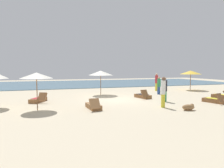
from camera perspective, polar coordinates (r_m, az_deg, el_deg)
name	(u,v)px	position (r m, az deg, el deg)	size (l,w,h in m)	color
ground_plane	(119,100)	(14.91, 1.98, -4.64)	(60.00, 60.00, 0.00)	beige
ocean_water	(84,83)	(31.36, -8.38, 0.18)	(48.00, 16.00, 0.06)	#476B7F
umbrella_1	(101,73)	(17.42, -3.38, 3.29)	(2.20, 2.20, 2.21)	brown
umbrella_3	(191,72)	(23.18, 22.31, 3.19)	(2.29, 2.29, 2.18)	brown
umbrella_4	(37,76)	(11.67, -21.49, 2.34)	(1.81, 1.81, 2.16)	brown
lounger_0	(94,106)	(11.50, -5.50, -6.54)	(0.74, 1.73, 0.71)	olive
lounger_1	(39,100)	(14.71, -20.95, -4.36)	(1.27, 1.73, 0.74)	brown
lounger_2	(143,96)	(15.82, 9.14, -3.51)	(0.98, 1.73, 0.74)	brown
lounger_3	(215,100)	(15.28, 28.14, -4.28)	(1.02, 1.73, 0.74)	brown
lounger_4	(222,96)	(17.90, 29.94, -3.14)	(1.04, 1.79, 0.69)	brown
person_0	(159,85)	(18.41, 13.73, -0.41)	(0.43, 0.43, 1.65)	#2D4C8C
person_1	(163,92)	(12.18, 14.96, -2.17)	(0.39, 0.39, 1.89)	yellow
person_2	(165,89)	(14.38, 15.31, -1.58)	(0.52, 0.52, 1.76)	#338C59
person_3	(157,82)	(21.24, 13.07, 0.62)	(0.42, 0.42, 1.90)	yellow
dog	(189,107)	(11.87, 21.81, -6.39)	(0.81, 0.47, 0.37)	olive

